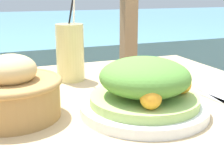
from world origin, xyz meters
The scene contains 7 objects.
patio_table centered at (0.00, 0.00, 0.59)m, with size 0.95×0.75×0.70m.
railing_fence centered at (0.00, 0.79, 0.78)m, with size 2.80×0.08×1.10m.
sea_backdrop centered at (0.00, 3.29, 0.29)m, with size 12.00×4.00×0.59m.
salad_plate centered at (0.08, -0.12, 0.75)m, with size 0.27×0.27×0.12m.
drink_glass centered at (0.00, 0.18, 0.78)m, with size 0.08×0.08×0.25m.
bread_basket centered at (-0.17, -0.05, 0.75)m, with size 0.20×0.20×0.13m.
fork centered at (0.28, -0.10, 0.70)m, with size 0.04×0.18×0.00m.
Camera 1 is at (-0.20, -0.66, 0.94)m, focal length 50.00 mm.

